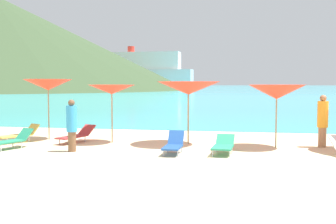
{
  "coord_description": "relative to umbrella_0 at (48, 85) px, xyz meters",
  "views": [
    {
      "loc": [
        1.78,
        -11.18,
        2.22
      ],
      "look_at": [
        -0.9,
        3.03,
        1.2
      ],
      "focal_mm": 43.67,
      "sensor_mm": 36.0,
      "label": 1
    }
  ],
  "objects": [
    {
      "name": "lounge_chair_2",
      "position": [
        5.4,
        -2.3,
        -1.86
      ],
      "size": [
        0.53,
        1.39,
        0.67
      ],
      "rotation": [
        0.0,
        0.0,
        -0.0
      ],
      "color": "#1E478C",
      "rests_on": "ground_plane"
    },
    {
      "name": "umbrella_2",
      "position": [
        5.58,
        -0.26,
        -0.12
      ],
      "size": [
        2.52,
        2.52,
        2.28
      ],
      "color": "#9E7F59",
      "rests_on": "ground_plane"
    },
    {
      "name": "umbrella_1",
      "position": [
        2.73,
        -0.35,
        -0.17
      ],
      "size": [
        1.95,
        1.95,
        2.17
      ],
      "color": "#9E7F59",
      "rests_on": "ground_plane"
    },
    {
      "name": "lounge_chair_3",
      "position": [
        6.95,
        -2.06,
        -1.88
      ],
      "size": [
        0.69,
        1.5,
        0.55
      ],
      "rotation": [
        0.0,
        0.0,
        -0.07
      ],
      "color": "#268C66",
      "rests_on": "ground_plane"
    },
    {
      "name": "cruise_ship",
      "position": [
        -42.15,
        182.18,
        5.64
      ],
      "size": [
        49.35,
        11.18,
        20.53
      ],
      "rotation": [
        0.0,
        0.0,
        -0.03
      ],
      "color": "silver",
      "rests_on": "ocean_water"
    },
    {
      "name": "beachgoer_0",
      "position": [
        10.25,
        -0.07,
        -1.2
      ],
      "size": [
        0.36,
        0.36,
        1.82
      ],
      "rotation": [
        0.0,
        0.0,
        1.67
      ],
      "color": "#A3704C",
      "rests_on": "ground_plane"
    },
    {
      "name": "lounge_chair_4",
      "position": [
        -0.75,
        -0.93,
        -1.85
      ],
      "size": [
        1.22,
        1.66,
        0.64
      ],
      "rotation": [
        0.0,
        0.0,
        -0.48
      ],
      "color": "#D8BF4C",
      "rests_on": "ground_plane"
    },
    {
      "name": "ground_plane",
      "position": [
        5.81,
        6.3,
        -2.31
      ],
      "size": [
        50.0,
        100.0,
        0.3
      ],
      "primitive_type": "cube",
      "color": "beige"
    },
    {
      "name": "lounge_chair_0",
      "position": [
        1.39,
        -0.55,
        -1.88
      ],
      "size": [
        1.01,
        1.84,
        0.6
      ],
      "rotation": [
        0.0,
        0.0,
        -0.3
      ],
      "color": "#A53333",
      "rests_on": "ground_plane"
    },
    {
      "name": "lounge_chair_1",
      "position": [
        -0.17,
        -2.36,
        -1.85
      ],
      "size": [
        1.04,
        1.63,
        0.64
      ],
      "rotation": [
        0.0,
        0.0,
        -0.37
      ],
      "color": "#268C66",
      "rests_on": "ground_plane"
    },
    {
      "name": "umbrella_0",
      "position": [
        0.0,
        0.0,
        0.0
      ],
      "size": [
        2.05,
        2.05,
        2.38
      ],
      "color": "#9E7F59",
      "rests_on": "ground_plane"
    },
    {
      "name": "ocean_water",
      "position": [
        5.81,
        223.94,
        -2.15
      ],
      "size": [
        650.0,
        440.0,
        0.02
      ],
      "primitive_type": "cube",
      "color": "#38B7CC",
      "rests_on": "ground_plane"
    },
    {
      "name": "beachgoer_2",
      "position": [
        2.08,
        -2.52,
        -1.27
      ],
      "size": [
        0.34,
        0.34,
        1.7
      ],
      "rotation": [
        0.0,
        0.0,
        4.22
      ],
      "color": "brown",
      "rests_on": "ground_plane"
    },
    {
      "name": "umbrella_3",
      "position": [
        8.66,
        -0.45,
        -0.24
      ],
      "size": [
        1.99,
        1.99,
        2.17
      ],
      "color": "#9E7F59",
      "rests_on": "ground_plane"
    }
  ]
}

